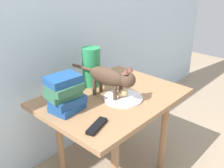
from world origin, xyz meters
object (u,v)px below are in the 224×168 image
Objects in this scene: cat at (111,77)px; tv_remote at (97,126)px; candle_jar at (56,93)px; side_table at (112,106)px; book_stack at (65,94)px; bread_roll at (122,92)px; green_vase at (91,67)px; plate at (123,98)px.

tv_remote is (-0.29, -0.17, -0.12)m from cat.
candle_jar is 0.42m from tv_remote.
book_stack is at bearing 167.67° from side_table.
candle_jar reaches higher than bread_roll.
tv_remote is at bearing -91.64° from book_stack.
candle_jar is (-0.27, 0.30, -0.00)m from bread_roll.
candle_jar reaches higher than side_table.
side_table is 10.92× the size of bread_roll.
candle_jar is at bearing 134.37° from cat.
candle_jar is at bearing 176.50° from green_vase.
green_vase is at bearing 31.97° from tv_remote.
side_table is 0.13m from bread_roll.
green_vase is at bearing 86.18° from plate.
green_vase reaches higher than candle_jar.
bread_roll is 0.39× the size of book_stack.
plate is 2.95× the size of bread_roll.
bread_roll is (0.01, 0.01, 0.03)m from plate.
plate is 2.78× the size of candle_jar.
book_stack is (-0.31, 0.15, 0.10)m from plate.
tv_remote is at bearing -149.23° from cat.
green_vase is at bearing 82.00° from side_table.
book_stack is 0.27m from tv_remote.
candle_jar is at bearing 130.44° from plate.
cat is at bearing -15.02° from book_stack.
plate is 0.90× the size of green_vase.
tv_remote is at bearing -97.95° from candle_jar.
side_table is 10.28× the size of candle_jar.
bread_roll is at bearing -22.72° from book_stack.
candle_jar is at bearing 64.96° from tv_remote.
tv_remote is (-0.01, -0.25, -0.09)m from book_stack.
plate is at bearing -82.91° from side_table.
cat is at bearing 13.68° from tv_remote.
candle_jar is at bearing 138.03° from side_table.
cat is (-0.03, 0.07, 0.13)m from plate.
cat is at bearing -156.26° from side_table.
green_vase reaches higher than tv_remote.
side_table is 0.37m from tv_remote.
book_stack is at bearing -107.22° from candle_jar.
side_table is 5.83× the size of tv_remote.
bread_roll is at bearing -77.25° from side_table.
green_vase is at bearing 23.41° from book_stack.
bread_roll is 0.53× the size of tv_remote.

